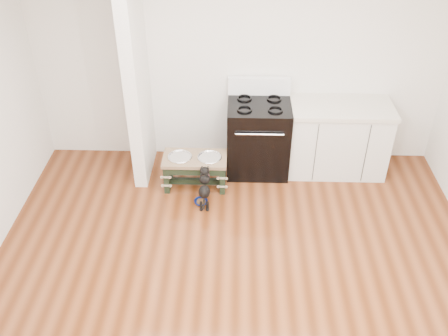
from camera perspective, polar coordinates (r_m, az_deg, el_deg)
ground at (r=4.87m, az=1.31°, el=-14.78°), size 5.00×5.00×0.00m
room_shell at (r=3.77m, az=1.64°, el=1.20°), size 5.00×5.00×5.00m
partition_wall at (r=5.85m, az=-10.05°, el=10.80°), size 0.15×0.80×2.70m
oven_range at (r=6.21m, az=3.92°, el=3.65°), size 0.76×0.69×1.14m
cabinet_run at (r=6.35m, az=12.79°, el=3.32°), size 1.24×0.64×0.91m
dog_feeder at (r=5.98m, az=-3.33°, el=0.26°), size 0.76×0.41×0.43m
puppy at (r=5.72m, az=-2.24°, el=-2.14°), size 0.13×0.39×0.46m
floor_bowl at (r=5.86m, az=-2.64°, el=-3.90°), size 0.20×0.20×0.05m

